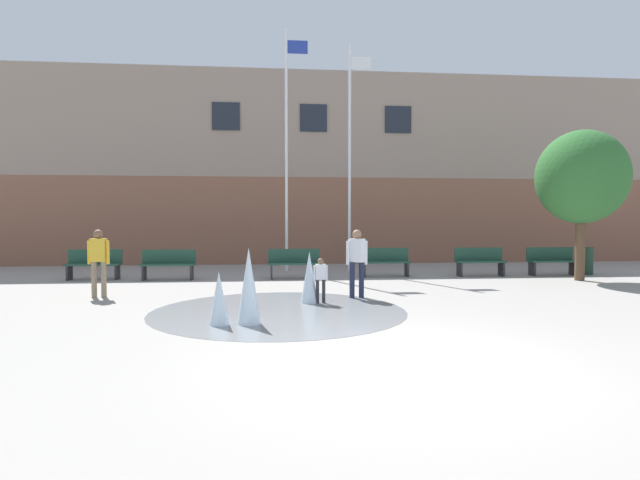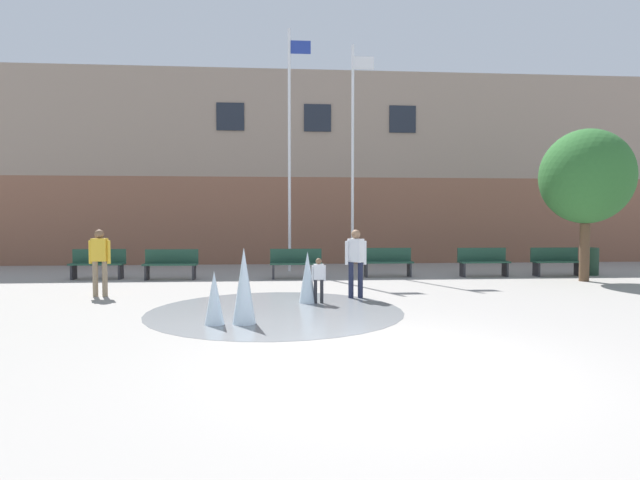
{
  "view_description": "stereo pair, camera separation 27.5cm",
  "coord_description": "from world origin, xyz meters",
  "px_view_note": "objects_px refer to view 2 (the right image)",
  "views": [
    {
      "loc": [
        -1.69,
        -6.09,
        1.83
      ],
      "look_at": [
        -0.47,
        6.58,
        1.3
      ],
      "focal_mm": 28.0,
      "sensor_mm": 36.0,
      "label": 1
    },
    {
      "loc": [
        -1.42,
        -6.12,
        1.83
      ],
      "look_at": [
        -0.47,
        6.58,
        1.3
      ],
      "focal_mm": 28.0,
      "sensor_mm": 36.0,
      "label": 2
    }
  ],
  "objects_px": {
    "adult_near_bench": "(100,257)",
    "park_bench_near_trashcan": "(483,261)",
    "teen_by_trashcan": "(356,258)",
    "park_bench_center": "(296,263)",
    "street_tree_near_building": "(586,177)",
    "park_bench_under_right_flagpole": "(387,262)",
    "park_bench_far_right": "(556,261)",
    "trash_can": "(589,261)",
    "flagpole_right": "(353,152)",
    "flagpole_left": "(290,144)",
    "park_bench_left_of_flagpoles": "(171,264)",
    "park_bench_far_left": "(98,263)",
    "child_running": "(319,277)"
  },
  "relations": [
    {
      "from": "flagpole_right",
      "to": "trash_can",
      "type": "xyz_separation_m",
      "value": [
        7.55,
        -1.96,
        -3.77
      ]
    },
    {
      "from": "park_bench_near_trashcan",
      "to": "adult_near_bench",
      "type": "relative_size",
      "value": 1.01
    },
    {
      "from": "park_bench_far_right",
      "to": "child_running",
      "type": "bearing_deg",
      "value": -149.73
    },
    {
      "from": "teen_by_trashcan",
      "to": "park_bench_far_right",
      "type": "bearing_deg",
      "value": 70.64
    },
    {
      "from": "park_bench_under_right_flagpole",
      "to": "park_bench_far_right",
      "type": "relative_size",
      "value": 1.0
    },
    {
      "from": "adult_near_bench",
      "to": "flagpole_right",
      "type": "bearing_deg",
      "value": -137.52
    },
    {
      "from": "park_bench_far_left",
      "to": "street_tree_near_building",
      "type": "relative_size",
      "value": 0.36
    },
    {
      "from": "park_bench_far_right",
      "to": "trash_can",
      "type": "height_order",
      "value": "park_bench_far_right"
    },
    {
      "from": "park_bench_near_trashcan",
      "to": "park_bench_under_right_flagpole",
      "type": "bearing_deg",
      "value": 177.2
    },
    {
      "from": "park_bench_near_trashcan",
      "to": "flagpole_left",
      "type": "height_order",
      "value": "flagpole_left"
    },
    {
      "from": "park_bench_near_trashcan",
      "to": "adult_near_bench",
      "type": "bearing_deg",
      "value": -162.44
    },
    {
      "from": "park_bench_near_trashcan",
      "to": "park_bench_far_right",
      "type": "xyz_separation_m",
      "value": [
        2.41,
        -0.05,
        0.0
      ]
    },
    {
      "from": "child_running",
      "to": "adult_near_bench",
      "type": "bearing_deg",
      "value": 165.45
    },
    {
      "from": "park_bench_under_right_flagpole",
      "to": "trash_can",
      "type": "bearing_deg",
      "value": -0.25
    },
    {
      "from": "flagpole_right",
      "to": "trash_can",
      "type": "height_order",
      "value": "flagpole_right"
    },
    {
      "from": "teen_by_trashcan",
      "to": "street_tree_near_building",
      "type": "relative_size",
      "value": 0.36
    },
    {
      "from": "park_bench_left_of_flagpoles",
      "to": "flagpole_left",
      "type": "xyz_separation_m",
      "value": [
        3.66,
        2.18,
        3.99
      ]
    },
    {
      "from": "teen_by_trashcan",
      "to": "trash_can",
      "type": "relative_size",
      "value": 1.77
    },
    {
      "from": "child_running",
      "to": "park_bench_under_right_flagpole",
      "type": "bearing_deg",
      "value": 62.78
    },
    {
      "from": "park_bench_under_right_flagpole",
      "to": "adult_near_bench",
      "type": "xyz_separation_m",
      "value": [
        -7.64,
        -3.55,
        0.45
      ]
    },
    {
      "from": "park_bench_near_trashcan",
      "to": "trash_can",
      "type": "height_order",
      "value": "park_bench_near_trashcan"
    },
    {
      "from": "child_running",
      "to": "park_bench_near_trashcan",
      "type": "bearing_deg",
      "value": 40.37
    },
    {
      "from": "park_bench_under_right_flagpole",
      "to": "teen_by_trashcan",
      "type": "height_order",
      "value": "teen_by_trashcan"
    },
    {
      "from": "adult_near_bench",
      "to": "trash_can",
      "type": "relative_size",
      "value": 1.77
    },
    {
      "from": "park_bench_center",
      "to": "child_running",
      "type": "height_order",
      "value": "child_running"
    },
    {
      "from": "park_bench_left_of_flagpoles",
      "to": "adult_near_bench",
      "type": "relative_size",
      "value": 1.01
    },
    {
      "from": "adult_near_bench",
      "to": "park_bench_near_trashcan",
      "type": "bearing_deg",
      "value": -158.71
    },
    {
      "from": "child_running",
      "to": "park_bench_center",
      "type": "bearing_deg",
      "value": 94.81
    },
    {
      "from": "flagpole_left",
      "to": "park_bench_far_right",
      "type": "bearing_deg",
      "value": -13.95
    },
    {
      "from": "child_running",
      "to": "flagpole_left",
      "type": "distance_m",
      "value": 7.87
    },
    {
      "from": "park_bench_left_of_flagpoles",
      "to": "trash_can",
      "type": "height_order",
      "value": "park_bench_left_of_flagpoles"
    },
    {
      "from": "park_bench_far_left",
      "to": "teen_by_trashcan",
      "type": "height_order",
      "value": "teen_by_trashcan"
    },
    {
      "from": "park_bench_far_right",
      "to": "trash_can",
      "type": "distance_m",
      "value": 1.24
    },
    {
      "from": "park_bench_center",
      "to": "trash_can",
      "type": "height_order",
      "value": "park_bench_center"
    },
    {
      "from": "teen_by_trashcan",
      "to": "park_bench_center",
      "type": "bearing_deg",
      "value": 149.01
    },
    {
      "from": "trash_can",
      "to": "street_tree_near_building",
      "type": "relative_size",
      "value": 0.2
    },
    {
      "from": "park_bench_under_right_flagpole",
      "to": "teen_by_trashcan",
      "type": "relative_size",
      "value": 1.01
    },
    {
      "from": "park_bench_far_right",
      "to": "flagpole_right",
      "type": "bearing_deg",
      "value": 161.42
    },
    {
      "from": "park_bench_far_left",
      "to": "park_bench_near_trashcan",
      "type": "height_order",
      "value": "same"
    },
    {
      "from": "adult_near_bench",
      "to": "flagpole_left",
      "type": "bearing_deg",
      "value": -126.23
    },
    {
      "from": "teen_by_trashcan",
      "to": "trash_can",
      "type": "xyz_separation_m",
      "value": [
        8.36,
        4.2,
        -0.48
      ]
    },
    {
      "from": "park_bench_far_right",
      "to": "adult_near_bench",
      "type": "relative_size",
      "value": 1.01
    },
    {
      "from": "park_bench_near_trashcan",
      "to": "teen_by_trashcan",
      "type": "distance_m",
      "value": 6.26
    },
    {
      "from": "park_bench_under_right_flagpole",
      "to": "child_running",
      "type": "bearing_deg",
      "value": -117.5
    },
    {
      "from": "park_bench_left_of_flagpoles",
      "to": "park_bench_near_trashcan",
      "type": "height_order",
      "value": "same"
    },
    {
      "from": "park_bench_far_left",
      "to": "park_bench_far_right",
      "type": "height_order",
      "value": "same"
    },
    {
      "from": "park_bench_near_trashcan",
      "to": "teen_by_trashcan",
      "type": "bearing_deg",
      "value": -139.18
    },
    {
      "from": "park_bench_left_of_flagpoles",
      "to": "adult_near_bench",
      "type": "distance_m",
      "value": 3.45
    },
    {
      "from": "park_bench_left_of_flagpoles",
      "to": "flagpole_right",
      "type": "bearing_deg",
      "value": 20.25
    },
    {
      "from": "park_bench_left_of_flagpoles",
      "to": "park_bench_under_right_flagpole",
      "type": "distance_m",
      "value": 6.72
    }
  ]
}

